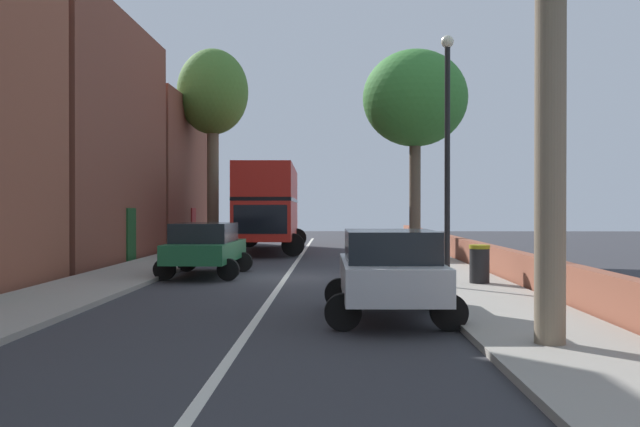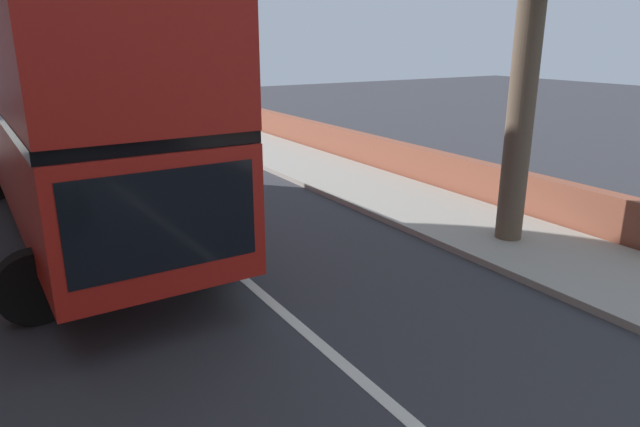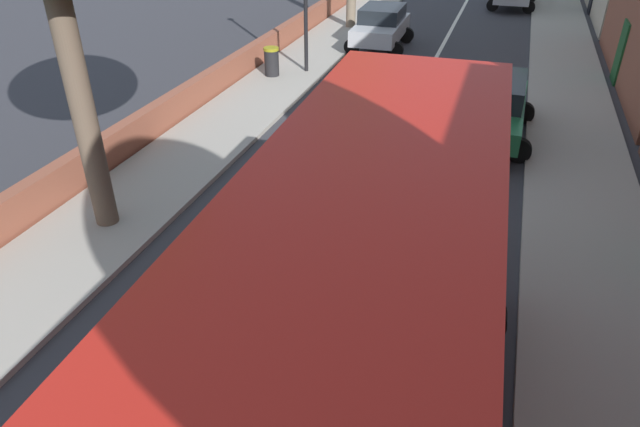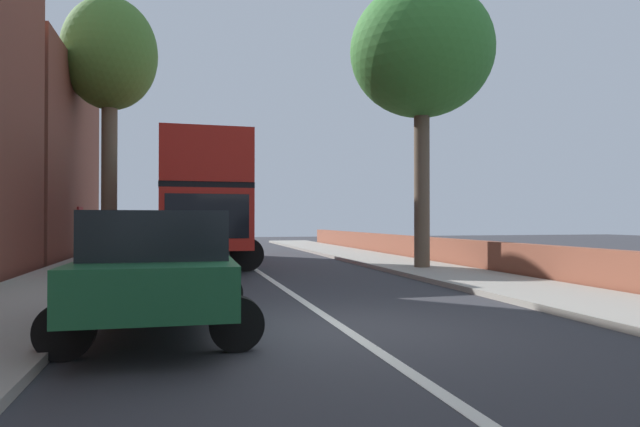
{
  "view_description": "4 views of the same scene",
  "coord_description": "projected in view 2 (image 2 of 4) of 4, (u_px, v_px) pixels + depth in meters",
  "views": [
    {
      "loc": [
        1.45,
        -20.87,
        2.1
      ],
      "look_at": [
        0.85,
        9.4,
        1.86
      ],
      "focal_mm": 38.89,
      "sensor_mm": 36.0,
      "label": 1
    },
    {
      "loc": [
        -3.2,
        1.27,
        3.62
      ],
      "look_at": [
        0.47,
        7.36,
        1.41
      ],
      "focal_mm": 31.8,
      "sensor_mm": 36.0,
      "label": 2
    },
    {
      "loc": [
        -2.7,
        16.26,
        6.54
      ],
      "look_at": [
        0.18,
        7.5,
        0.96
      ],
      "focal_mm": 31.97,
      "sensor_mm": 36.0,
      "label": 3
    },
    {
      "loc": [
        -2.22,
        -7.43,
        1.53
      ],
      "look_at": [
        2.71,
        12.12,
        1.77
      ],
      "focal_mm": 30.84,
      "sensor_mm": 36.0,
      "label": 4
    }
  ],
  "objects": [
    {
      "name": "double_decker_bus",
      "position": [
        71.0,
        110.0,
        10.39
      ],
      "size": [
        3.76,
        10.58,
        4.06
      ],
      "color": "#B51E15",
      "rests_on": "ground"
    }
  ]
}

